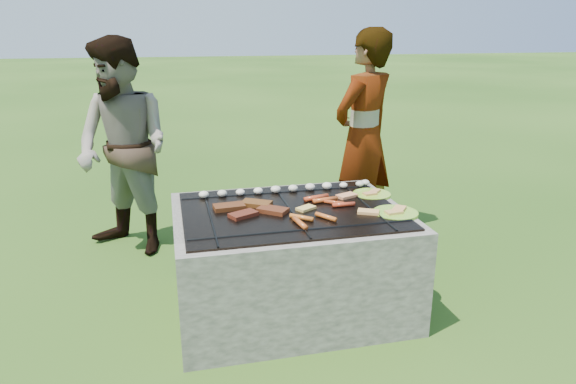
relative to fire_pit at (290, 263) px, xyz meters
name	(u,v)px	position (x,y,z in m)	size (l,w,h in m)	color
lawn	(290,305)	(0.00, 0.00, -0.28)	(60.00, 60.00, 0.00)	#204411
fire_pit	(290,263)	(0.00, 0.00, 0.00)	(1.30, 1.00, 0.62)	gray
mushrooms	(288,188)	(0.07, 0.33, 0.35)	(1.10, 0.08, 0.04)	#F0EBCC
pork_slabs	(250,208)	(-0.22, 0.04, 0.34)	(0.41, 0.32, 0.03)	brown
sausages	(320,208)	(0.16, -0.05, 0.34)	(0.42, 0.49, 0.03)	#D35522
bread_on_grate	(343,204)	(0.31, -0.01, 0.34)	(0.45, 0.41, 0.02)	#E1C773
plate_far	(372,194)	(0.56, 0.17, 0.33)	(0.30, 0.30, 0.03)	#B3C930
plate_near	(396,213)	(0.56, -0.18, 0.33)	(0.28, 0.28, 0.03)	#C7D633
cook	(363,137)	(0.81, 0.96, 0.52)	(0.58, 0.38, 1.60)	#A9998C
bystander	(124,149)	(-0.96, 1.08, 0.49)	(0.75, 0.59, 1.55)	#A59A8A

